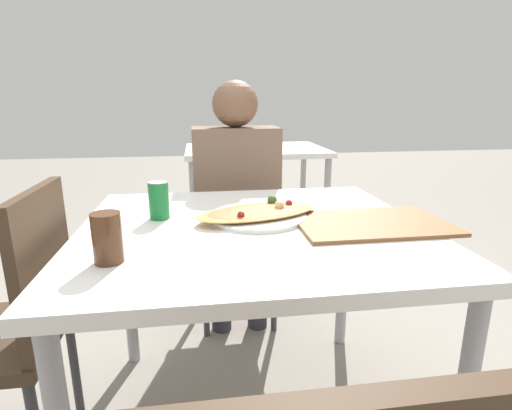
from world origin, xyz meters
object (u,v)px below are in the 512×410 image
person_seated (236,186)px  soda_can (159,200)px  pizza_main (258,213)px  chair_side_left (10,321)px  chair_far_seated (235,221)px  drink_glass (107,238)px  dining_table (253,247)px

person_seated → soda_can: bearing=61.9°
person_seated → pizza_main: 0.64m
chair_side_left → person_seated: (0.75, 0.77, 0.21)m
chair_side_left → pizza_main: (0.76, 0.13, 0.26)m
chair_far_seated → chair_side_left: bearing=49.8°
chair_far_seated → chair_side_left: (-0.75, -0.88, 0.00)m
chair_far_seated → soda_can: chair_far_seated is taller
pizza_main → drink_glass: bearing=-143.5°
dining_table → person_seated: bearing=88.7°
chair_side_left → pizza_main: bearing=-80.1°
chair_far_seated → pizza_main: size_ratio=1.95×
dining_table → drink_glass: (-0.39, -0.24, 0.14)m
chair_far_seated → person_seated: person_seated is taller
person_seated → chair_far_seated: bearing=-90.0°
drink_glass → chair_side_left: bearing=152.4°
chair_far_seated → person_seated: bearing=90.0°
drink_glass → person_seated: bearing=66.8°
dining_table → chair_side_left: bearing=-175.0°
soda_can → drink_glass: same height
chair_far_seated → drink_glass: chair_far_seated is taller
dining_table → soda_can: 0.35m
chair_far_seated → chair_side_left: same height
dining_table → chair_far_seated: bearing=88.9°
chair_side_left → soda_can: (0.43, 0.18, 0.30)m
pizza_main → dining_table: bearing=-111.9°
chair_side_left → drink_glass: 0.49m
dining_table → person_seated: person_seated is taller
person_seated → soda_can: size_ratio=9.85×
dining_table → chair_far_seated: 0.83m
chair_far_seated → pizza_main: (0.01, -0.75, 0.26)m
chair_side_left → person_seated: person_seated is taller
chair_far_seated → drink_glass: 1.17m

